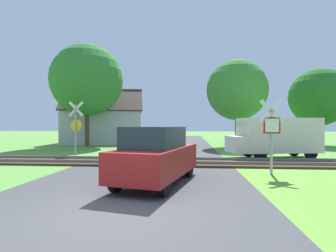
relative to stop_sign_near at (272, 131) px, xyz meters
The scene contains 11 objects.
ground_plane 6.93m from the stop_sign_near, 133.57° to the right, with size 160.00×160.00×0.00m, color #5B933D.
road_asphalt 5.70m from the stop_sign_near, 148.19° to the right, with size 7.09×80.00×0.01m, color #424244.
rail_track 5.57m from the stop_sign_near, 150.25° to the left, with size 60.00×2.60×0.22m.
stop_sign_near is the anchor object (origin of this frame).
crossing_sign_far 10.47m from the stop_sign_near, 154.85° to the left, with size 0.88×0.13×3.21m.
house 20.44m from the stop_sign_near, 125.67° to the left, with size 8.94×7.55×5.67m.
tree_far 18.11m from the stop_sign_near, 59.98° to the left, with size 5.32×5.32×7.15m.
tree_right 13.44m from the stop_sign_near, 85.49° to the left, with size 5.20×5.20×7.49m.
tree_left 17.72m from the stop_sign_near, 134.19° to the left, with size 6.27×6.27×8.94m.
mail_truck 5.50m from the stop_sign_near, 71.20° to the left, with size 5.16×2.75×2.24m.
parked_car 4.50m from the stop_sign_near, 155.58° to the right, with size 2.52×4.27×1.78m.
Camera 1 is at (1.64, -5.05, 1.81)m, focal length 28.00 mm.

